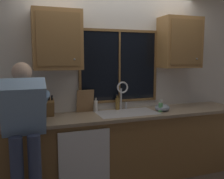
{
  "coord_description": "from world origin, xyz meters",
  "views": [
    {
      "loc": [
        -1.19,
        -3.29,
        1.66
      ],
      "look_at": [
        -0.14,
        -0.3,
        1.24
      ],
      "focal_mm": 39.88,
      "sensor_mm": 36.0,
      "label": 1
    }
  ],
  "objects": [
    {
      "name": "mixing_bowl",
      "position": [
        0.57,
        -0.36,
        0.97
      ],
      "size": [
        0.2,
        0.2,
        0.1
      ],
      "primitive_type": "ellipsoid",
      "color": "#8C99A8",
      "rests_on": "countertop"
    },
    {
      "name": "person_standing",
      "position": [
        -1.22,
        -0.64,
        0.98
      ],
      "size": [
        0.53,
        0.66,
        1.6
      ],
      "color": "#384260",
      "rests_on": "floor"
    },
    {
      "name": "faucet",
      "position": [
        0.08,
        -0.12,
        1.17
      ],
      "size": [
        0.18,
        0.09,
        0.4
      ],
      "color": "silver",
      "rests_on": "countertop"
    },
    {
      "name": "window_glass",
      "position": [
        0.07,
        -0.01,
        1.52
      ],
      "size": [
        1.1,
        0.02,
        0.95
      ],
      "primitive_type": "cube",
      "color": "black"
    },
    {
      "name": "knife_block",
      "position": [
        -0.93,
        -0.17,
        1.03
      ],
      "size": [
        0.12,
        0.18,
        0.32
      ],
      "color": "brown",
      "rests_on": "countertop"
    },
    {
      "name": "window_mullion_center",
      "position": [
        0.07,
        -0.02,
        1.52
      ],
      "size": [
        0.02,
        0.02,
        0.95
      ],
      "primitive_type": "cube",
      "color": "brown"
    },
    {
      "name": "cutting_board",
      "position": [
        -0.45,
        -0.08,
        1.07
      ],
      "size": [
        0.23,
        0.08,
        0.31
      ],
      "primitive_type": "cube",
      "rotation": [
        0.21,
        0.0,
        0.0
      ],
      "color": "#997047",
      "rests_on": "countertop"
    },
    {
      "name": "upper_cabinet_right",
      "position": [
        0.94,
        -0.17,
        1.86
      ],
      "size": [
        0.59,
        0.36,
        0.72
      ],
      "color": "#9E703D"
    },
    {
      "name": "upper_cabinet_left",
      "position": [
        -0.8,
        -0.17,
        1.86
      ],
      "size": [
        0.59,
        0.36,
        0.72
      ],
      "color": "#9E703D"
    },
    {
      "name": "sink",
      "position": [
        0.07,
        -0.3,
        0.82
      ],
      "size": [
        0.8,
        0.46,
        0.21
      ],
      "color": "#B7B7BC",
      "rests_on": "lower_cabinet_run"
    },
    {
      "name": "dishwasher_front",
      "position": [
        -0.58,
        -0.61,
        0.46
      ],
      "size": [
        0.6,
        0.02,
        0.74
      ],
      "primitive_type": "cube",
      "color": "white"
    },
    {
      "name": "window_frame_top",
      "position": [
        0.07,
        -0.02,
        2.02
      ],
      "size": [
        1.17,
        0.02,
        0.04
      ],
      "primitive_type": "cube",
      "color": "brown"
    },
    {
      "name": "window_frame_bottom",
      "position": [
        0.07,
        -0.02,
        1.03
      ],
      "size": [
        1.17,
        0.02,
        0.04
      ],
      "primitive_type": "cube",
      "color": "brown"
    },
    {
      "name": "window_frame_left",
      "position": [
        -0.5,
        -0.02,
        1.52
      ],
      "size": [
        0.04,
        0.02,
        0.95
      ],
      "primitive_type": "cube",
      "color": "brown"
    },
    {
      "name": "countertop",
      "position": [
        0.0,
        -0.31,
        0.9
      ],
      "size": [
        3.46,
        0.62,
        0.04
      ],
      "primitive_type": "cube",
      "color": "gray",
      "rests_on": "lower_cabinet_run"
    },
    {
      "name": "lower_cabinet_run",
      "position": [
        0.0,
        -0.29,
        0.44
      ],
      "size": [
        3.4,
        0.58,
        0.88
      ],
      "primitive_type": "cube",
      "color": "olive",
      "rests_on": "floor"
    },
    {
      "name": "soap_dispenser",
      "position": [
        0.52,
        -0.41,
        0.99
      ],
      "size": [
        0.06,
        0.07,
        0.17
      ],
      "color": "#59A566",
      "rests_on": "countertop"
    },
    {
      "name": "window_frame_right",
      "position": [
        0.64,
        -0.02,
        1.52
      ],
      "size": [
        0.03,
        0.02,
        0.95
      ],
      "primitive_type": "cube",
      "color": "brown"
    },
    {
      "name": "bottle_tall_clear",
      "position": [
        -0.3,
        -0.1,
        1.0
      ],
      "size": [
        0.05,
        0.05,
        0.2
      ],
      "color": "silver",
      "rests_on": "countertop"
    },
    {
      "name": "bottle_green_glass",
      "position": [
        0.02,
        -0.08,
        1.01
      ],
      "size": [
        0.06,
        0.06,
        0.22
      ],
      "color": "olive",
      "rests_on": "countertop"
    },
    {
      "name": "back_wall",
      "position": [
        0.0,
        0.06,
        1.27
      ],
      "size": [
        5.8,
        0.12,
        2.55
      ],
      "primitive_type": "cube",
      "color": "silver",
      "rests_on": "floor"
    }
  ]
}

